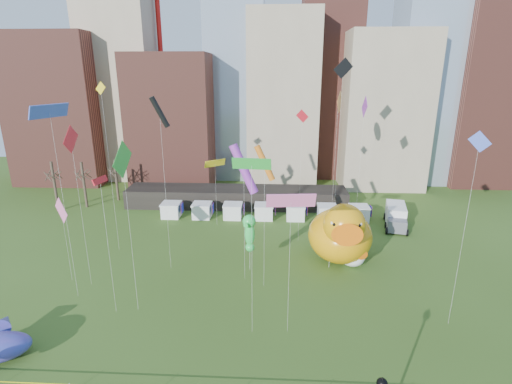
# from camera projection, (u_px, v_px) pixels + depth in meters

# --- Properties ---
(skyline) EXTENTS (101.00, 23.00, 68.00)m
(skyline) POSITION_uv_depth(u_px,v_px,m) (274.00, 78.00, 79.27)
(skyline) COLOR brown
(skyline) RESTS_ON ground
(pavilion) EXTENTS (38.00, 6.00, 3.20)m
(pavilion) POSITION_uv_depth(u_px,v_px,m) (237.00, 197.00, 67.27)
(pavilion) COLOR black
(pavilion) RESTS_ON ground
(vendor_tents) EXTENTS (33.24, 2.80, 2.40)m
(vendor_tents) POSITION_uv_depth(u_px,v_px,m) (264.00, 212.00, 61.46)
(vendor_tents) COLOR white
(vendor_tents) RESTS_ON ground
(bare_trees) EXTENTS (8.44, 6.44, 8.50)m
(bare_trees) POSITION_uv_depth(u_px,v_px,m) (85.00, 184.00, 66.44)
(bare_trees) COLOR #382B21
(bare_trees) RESTS_ON ground
(big_duck) EXTENTS (8.11, 10.76, 8.20)m
(big_duck) POSITION_uv_depth(u_px,v_px,m) (341.00, 233.00, 46.71)
(big_duck) COLOR orange
(big_duck) RESTS_ON ground
(small_duck) EXTENTS (4.30, 4.68, 3.26)m
(small_duck) POSITION_uv_depth(u_px,v_px,m) (352.00, 254.00, 46.27)
(small_duck) COLOR white
(small_duck) RESTS_ON ground
(seahorse_green) EXTENTS (1.89, 2.17, 6.97)m
(seahorse_green) POSITION_uv_depth(u_px,v_px,m) (250.00, 230.00, 44.19)
(seahorse_green) COLOR silver
(seahorse_green) RESTS_ON ground
(seahorse_purple) EXTENTS (1.26, 1.57, 5.44)m
(seahorse_purple) POSITION_uv_depth(u_px,v_px,m) (331.00, 238.00, 45.00)
(seahorse_purple) COLOR silver
(seahorse_purple) RESTS_ON ground
(box_truck) EXTENTS (4.25, 7.80, 3.14)m
(box_truck) POSITION_uv_depth(u_px,v_px,m) (396.00, 216.00, 58.39)
(box_truck) COLOR white
(box_truck) RESTS_ON ground
(kite_0) EXTENTS (0.17, 2.77, 17.50)m
(kite_0) POSITION_uv_depth(u_px,v_px,m) (71.00, 142.00, 38.02)
(kite_0) COLOR silver
(kite_0) RESTS_ON ground
(kite_1) EXTENTS (2.27, 1.79, 9.77)m
(kite_1) POSITION_uv_depth(u_px,v_px,m) (61.00, 211.00, 41.04)
(kite_1) COLOR silver
(kite_1) RESTS_ON ground
(kite_2) EXTENTS (2.64, 0.63, 24.31)m
(kite_2) POSITION_uv_depth(u_px,v_px,m) (343.00, 73.00, 50.09)
(kite_2) COLOR silver
(kite_2) RESTS_ON ground
(kite_3) EXTENTS (3.13, 0.77, 16.03)m
(kite_3) POSITION_uv_depth(u_px,v_px,m) (252.00, 165.00, 30.19)
(kite_3) COLOR silver
(kite_3) RESTS_ON ground
(kite_4) EXTENTS (2.89, 2.53, 10.23)m
(kite_4) POSITION_uv_depth(u_px,v_px,m) (215.00, 163.00, 56.40)
(kite_4) COLOR silver
(kite_4) RESTS_ON ground
(kite_5) EXTENTS (1.59, 0.79, 17.99)m
(kite_5) POSITION_uv_depth(u_px,v_px,m) (478.00, 151.00, 31.04)
(kite_5) COLOR silver
(kite_5) RESTS_ON ground
(kite_6) EXTENTS (1.14, 3.04, 20.00)m
(kite_6) POSITION_uv_depth(u_px,v_px,m) (338.00, 102.00, 53.62)
(kite_6) COLOR silver
(kite_6) RESTS_ON ground
(kite_7) EXTENTS (0.11, 2.85, 19.64)m
(kite_7) POSITION_uv_depth(u_px,v_px,m) (364.00, 110.00, 49.21)
(kite_7) COLOR silver
(kite_7) RESTS_ON ground
(kite_8) EXTENTS (1.65, 0.51, 17.99)m
(kite_8) POSITION_uv_depth(u_px,v_px,m) (302.00, 122.00, 48.99)
(kite_8) COLOR silver
(kite_8) RESTS_ON ground
(kite_9) EXTENTS (4.05, 0.92, 13.09)m
(kite_9) POSITION_uv_depth(u_px,v_px,m) (291.00, 201.00, 31.18)
(kite_9) COLOR silver
(kite_9) RESTS_ON ground
(kite_10) EXTENTS (2.07, 1.24, 20.11)m
(kite_10) POSITION_uv_depth(u_px,v_px,m) (160.00, 112.00, 40.69)
(kite_10) COLOR silver
(kite_10) RESTS_ON ground
(kite_11) EXTENTS (0.50, 3.30, 16.80)m
(kite_11) POSITION_uv_depth(u_px,v_px,m) (123.00, 161.00, 33.69)
(kite_11) COLOR silver
(kite_11) RESTS_ON ground
(kite_12) EXTENTS (1.45, 0.54, 21.44)m
(kite_12) POSITION_uv_depth(u_px,v_px,m) (102.00, 100.00, 45.24)
(kite_12) COLOR silver
(kite_12) RESTS_ON ground
(kite_13) EXTENTS (1.84, 4.04, 19.71)m
(kite_13) POSITION_uv_depth(u_px,v_px,m) (49.00, 112.00, 34.71)
(kite_13) COLOR silver
(kite_13) RESTS_ON ground
(kite_14) EXTENTS (2.19, 0.78, 15.64)m
(kite_14) POSITION_uv_depth(u_px,v_px,m) (265.00, 163.00, 38.21)
(kite_14) COLOR silver
(kite_14) RESTS_ON ground
(kite_15) EXTENTS (3.27, 1.63, 15.48)m
(kite_15) POSITION_uv_depth(u_px,v_px,m) (244.00, 169.00, 40.07)
(kite_15) COLOR silver
(kite_15) RESTS_ON ground
(kite_16) EXTENTS (0.69, 1.85, 13.65)m
(kite_16) POSITION_uv_depth(u_px,v_px,m) (100.00, 182.00, 33.81)
(kite_16) COLOR silver
(kite_16) RESTS_ON ground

